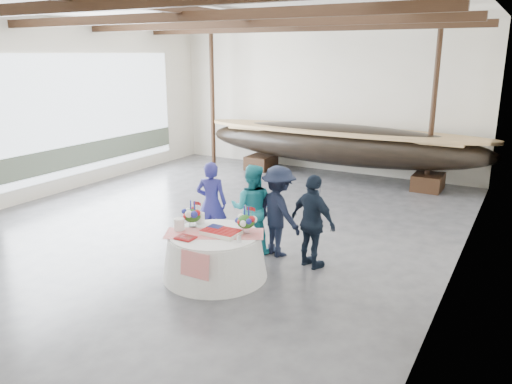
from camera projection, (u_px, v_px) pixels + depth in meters
The scene contains 14 objects.
floor at pixel (217, 222), 11.08m from camera, with size 10.00×12.00×0.01m, color #3D3D42.
wall_back at pixel (322, 98), 15.51m from camera, with size 10.00×0.02×4.50m, color silver.
wall_left at pixel (53, 108), 12.83m from camera, with size 0.02×12.00×4.50m, color silver.
wall_right at pixel (470, 140), 8.11m from camera, with size 0.02×12.00×4.50m, color silver.
ceiling at pixel (212, 7), 9.87m from camera, with size 10.00×12.00×0.01m, color white.
pavilion_structure at pixel (235, 34), 10.72m from camera, with size 9.80×11.76×4.50m.
open_bay at pixel (86, 120), 13.76m from camera, with size 0.03×7.00×3.20m.
longboat_display at pixel (339, 144), 14.62m from camera, with size 8.68×1.74×1.63m.
banquet_table at pixel (215, 255), 8.29m from camera, with size 1.75×1.75×0.75m.
tabletop_items at pixel (215, 222), 8.28m from camera, with size 1.68×1.24×0.40m.
guest_woman_blue at pixel (211, 203), 9.63m from camera, with size 0.60×0.39×1.63m, color navy.
guest_woman_teal at pixel (252, 208), 9.24m from camera, with size 0.81×0.63×1.66m, color teal.
guest_man_left at pixel (278, 211), 9.06m from camera, with size 1.08×0.62×1.68m, color black.
guest_man_right at pixel (313, 222), 8.53m from camera, with size 0.97×0.40×1.65m, color black.
Camera 1 is at (5.90, -8.72, 3.61)m, focal length 35.00 mm.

